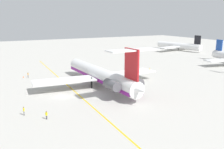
{
  "coord_description": "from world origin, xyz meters",
  "views": [
    {
      "loc": [
        60.7,
        -18.07,
        19.54
      ],
      "look_at": [
        -5.07,
        17.28,
        2.99
      ],
      "focal_mm": 41.06,
      "sensor_mm": 36.0,
      "label": 1
    }
  ],
  "objects_px": {
    "ground_crew_portside": "(28,74)",
    "ground_crew_starboard": "(150,70)",
    "main_jetliner": "(102,75)",
    "safety_cone_nose": "(23,77)",
    "ground_crew_near_nose": "(24,110)",
    "ground_crew_near_tail": "(46,114)",
    "airliner_far_left": "(177,45)"
  },
  "relations": [
    {
      "from": "ground_crew_starboard",
      "to": "safety_cone_nose",
      "type": "distance_m",
      "value": 44.07
    },
    {
      "from": "ground_crew_portside",
      "to": "safety_cone_nose",
      "type": "xyz_separation_m",
      "value": [
        -0.7,
        -1.43,
        -0.82
      ]
    },
    {
      "from": "main_jetliner",
      "to": "airliner_far_left",
      "type": "bearing_deg",
      "value": -55.51
    },
    {
      "from": "main_jetliner",
      "to": "safety_cone_nose",
      "type": "xyz_separation_m",
      "value": [
        -23.02,
        -18.03,
        -3.19
      ]
    },
    {
      "from": "ground_crew_near_tail",
      "to": "safety_cone_nose",
      "type": "distance_m",
      "value": 39.9
    },
    {
      "from": "airliner_far_left",
      "to": "ground_crew_near_tail",
      "type": "bearing_deg",
      "value": 115.95
    },
    {
      "from": "airliner_far_left",
      "to": "ground_crew_portside",
      "type": "height_order",
      "value": "airliner_far_left"
    },
    {
      "from": "ground_crew_near_tail",
      "to": "ground_crew_starboard",
      "type": "bearing_deg",
      "value": -37.73
    },
    {
      "from": "main_jetliner",
      "to": "ground_crew_near_nose",
      "type": "relative_size",
      "value": 23.71
    },
    {
      "from": "ground_crew_portside",
      "to": "safety_cone_nose",
      "type": "distance_m",
      "value": 1.79
    },
    {
      "from": "ground_crew_near_tail",
      "to": "ground_crew_starboard",
      "type": "relative_size",
      "value": 0.97
    },
    {
      "from": "safety_cone_nose",
      "to": "ground_crew_near_nose",
      "type": "bearing_deg",
      "value": -9.32
    },
    {
      "from": "safety_cone_nose",
      "to": "ground_crew_near_tail",
      "type": "bearing_deg",
      "value": -3.3
    },
    {
      "from": "ground_crew_near_tail",
      "to": "safety_cone_nose",
      "type": "height_order",
      "value": "ground_crew_near_tail"
    },
    {
      "from": "airliner_far_left",
      "to": "ground_crew_portside",
      "type": "bearing_deg",
      "value": 99.05
    },
    {
      "from": "ground_crew_portside",
      "to": "ground_crew_near_nose",
      "type": "bearing_deg",
      "value": -111.11
    },
    {
      "from": "ground_crew_near_nose",
      "to": "main_jetliner",
      "type": "bearing_deg",
      "value": 40.78
    },
    {
      "from": "ground_crew_near_tail",
      "to": "ground_crew_portside",
      "type": "xyz_separation_m",
      "value": [
        -39.12,
        3.73,
        0.02
      ]
    },
    {
      "from": "ground_crew_near_nose",
      "to": "safety_cone_nose",
      "type": "distance_m",
      "value": 35.95
    },
    {
      "from": "ground_crew_near_tail",
      "to": "ground_crew_starboard",
      "type": "distance_m",
      "value": 51.27
    },
    {
      "from": "airliner_far_left",
      "to": "safety_cone_nose",
      "type": "distance_m",
      "value": 102.37
    },
    {
      "from": "ground_crew_near_nose",
      "to": "ground_crew_starboard",
      "type": "distance_m",
      "value": 52.38
    },
    {
      "from": "ground_crew_portside",
      "to": "airliner_far_left",
      "type": "bearing_deg",
      "value": 9.88
    },
    {
      "from": "ground_crew_near_tail",
      "to": "ground_crew_near_nose",
      "type": "bearing_deg",
      "value": 60.63
    },
    {
      "from": "ground_crew_starboard",
      "to": "safety_cone_nose",
      "type": "bearing_deg",
      "value": 56.12
    },
    {
      "from": "ground_crew_near_tail",
      "to": "safety_cone_nose",
      "type": "xyz_separation_m",
      "value": [
        -39.82,
        2.3,
        -0.81
      ]
    },
    {
      "from": "main_jetliner",
      "to": "airliner_far_left",
      "type": "distance_m",
      "value": 96.6
    },
    {
      "from": "ground_crew_starboard",
      "to": "airliner_far_left",
      "type": "bearing_deg",
      "value": -65.63
    },
    {
      "from": "main_jetliner",
      "to": "ground_crew_near_tail",
      "type": "bearing_deg",
      "value": 128.91
    },
    {
      "from": "safety_cone_nose",
      "to": "ground_crew_portside",
      "type": "bearing_deg",
      "value": 64.0
    },
    {
      "from": "ground_crew_portside",
      "to": "ground_crew_starboard",
      "type": "relative_size",
      "value": 0.98
    },
    {
      "from": "ground_crew_near_nose",
      "to": "safety_cone_nose",
      "type": "relative_size",
      "value": 3.34
    }
  ]
}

